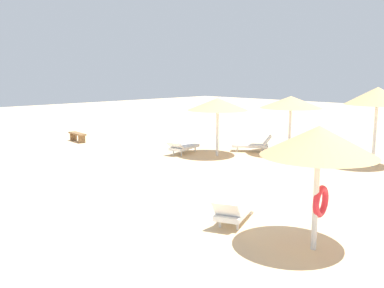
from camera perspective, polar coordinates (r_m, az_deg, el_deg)
ground_plane at (r=13.40m, az=9.15°, el=-6.58°), size 80.00×80.00×0.00m
parasol_1 at (r=19.67m, az=13.25°, el=5.53°), size 2.80×2.80×2.68m
parasol_2 at (r=8.96m, az=16.80°, el=0.19°), size 2.39×2.39×2.65m
parasol_3 at (r=18.08m, az=23.84°, el=5.95°), size 2.50×2.50×3.17m
parasol_4 at (r=18.82m, az=3.50°, el=5.39°), size 2.69×2.69×2.62m
lounger_1 at (r=20.28m, az=8.27°, el=-0.11°), size 1.61×1.86×0.81m
lounger_2 at (r=10.70m, az=5.78°, el=-8.88°), size 1.96×1.29×0.78m
lounger_3 at (r=19.46m, az=18.82°, el=-0.96°), size 1.21×2.00×0.71m
lounger_4 at (r=19.55m, az=-1.25°, el=-0.41°), size 1.99×1.06×0.69m
lounger_6 at (r=21.23m, az=15.62°, el=0.05°), size 1.95×0.92×0.76m
bench_1 at (r=23.78m, az=-15.26°, el=1.12°), size 0.56×1.53×0.49m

